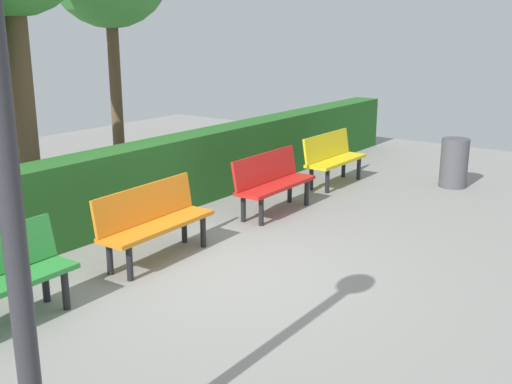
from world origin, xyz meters
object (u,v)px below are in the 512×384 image
at_px(bench_red, 272,180).
at_px(trash_bin, 454,163).
at_px(bench_yellow, 333,156).
at_px(bench_orange, 153,219).

distance_m(bench_red, trash_bin, 3.40).
relative_size(bench_yellow, bench_red, 0.94).
xyz_separation_m(bench_red, bench_orange, (2.31, -0.05, 0.00)).
height_order(bench_red, bench_orange, same).
relative_size(bench_yellow, trash_bin, 1.72).
xyz_separation_m(bench_orange, trash_bin, (-5.31, 1.66, -0.07)).
bearing_deg(trash_bin, bench_yellow, -59.00).
distance_m(bench_orange, trash_bin, 5.56).
distance_m(bench_red, bench_orange, 2.31).
distance_m(bench_yellow, bench_orange, 4.27).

